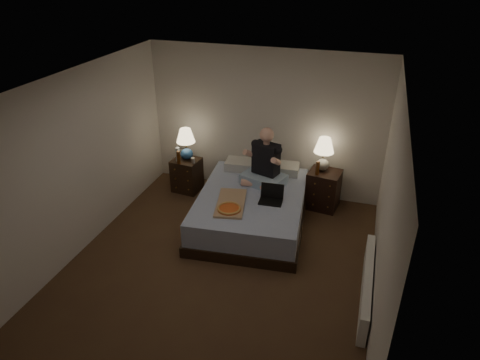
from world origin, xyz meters
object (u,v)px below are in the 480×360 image
(nightstand_right, at_px, (323,189))
(laptop, at_px, (271,195))
(water_bottle, at_px, (178,154))
(soda_can, at_px, (193,160))
(person, at_px, (264,157))
(lamp_right, at_px, (323,154))
(beer_bottle_right, at_px, (318,168))
(nightstand_left, at_px, (187,175))
(lamp_left, at_px, (186,144))
(bed, at_px, (251,209))
(beer_bottle_left, at_px, (178,157))
(radiator, at_px, (367,285))
(pizza_box, at_px, (229,209))

(nightstand_right, height_order, laptop, laptop)
(water_bottle, xyz_separation_m, soda_can, (0.28, -0.00, -0.07))
(nightstand_right, height_order, person, person)
(laptop, bearing_deg, lamp_right, 56.32)
(nightstand_right, distance_m, beer_bottle_right, 0.47)
(water_bottle, height_order, soda_can, water_bottle)
(nightstand_left, bearing_deg, lamp_left, 89.74)
(nightstand_left, bearing_deg, lamp_right, 10.96)
(bed, height_order, laptop, laptop)
(water_bottle, xyz_separation_m, laptop, (1.84, -0.74, -0.08))
(nightstand_right, height_order, beer_bottle_left, beer_bottle_left)
(water_bottle, relative_size, person, 0.27)
(water_bottle, relative_size, soda_can, 2.50)
(bed, xyz_separation_m, beer_bottle_right, (0.88, 0.72, 0.50))
(soda_can, xyz_separation_m, laptop, (1.56, -0.74, -0.00))
(radiator, bearing_deg, bed, 147.32)
(nightstand_left, height_order, laptop, laptop)
(lamp_right, height_order, person, person)
(lamp_left, distance_m, lamp_right, 2.33)
(soda_can, distance_m, pizza_box, 1.58)
(pizza_box, bearing_deg, person, 63.62)
(lamp_left, xyz_separation_m, lamp_right, (2.32, 0.17, 0.05))
(soda_can, bearing_deg, lamp_right, 7.90)
(beer_bottle_right, bearing_deg, pizza_box, -129.19)
(person, bearing_deg, soda_can, -171.92)
(beer_bottle_right, distance_m, laptop, 1.02)
(nightstand_left, distance_m, laptop, 1.95)
(water_bottle, relative_size, pizza_box, 0.33)
(bed, distance_m, laptop, 0.53)
(soda_can, xyz_separation_m, person, (1.31, -0.22, 0.34))
(beer_bottle_right, height_order, laptop, beer_bottle_right)
(soda_can, bearing_deg, beer_bottle_left, -157.39)
(nightstand_left, xyz_separation_m, nightstand_right, (2.39, 0.15, 0.03))
(lamp_right, relative_size, laptop, 1.65)
(water_bottle, bearing_deg, person, -7.82)
(pizza_box, bearing_deg, beer_bottle_right, 39.40)
(lamp_right, height_order, beer_bottle_right, lamp_right)
(nightstand_left, bearing_deg, beer_bottle_right, 6.38)
(soda_can, bearing_deg, nightstand_right, 6.12)
(lamp_right, relative_size, person, 0.60)
(nightstand_left, height_order, soda_can, soda_can)
(water_bottle, bearing_deg, lamp_right, 6.96)
(bed, bearing_deg, nightstand_right, 34.59)
(bed, relative_size, person, 2.25)
(lamp_right, xyz_separation_m, radiator, (0.88, -2.07, -0.73))
(lamp_right, bearing_deg, pizza_box, -126.76)
(nightstand_right, bearing_deg, pizza_box, -122.11)
(water_bottle, xyz_separation_m, beer_bottle_right, (2.38, 0.11, 0.04))
(lamp_right, bearing_deg, soda_can, -172.10)
(nightstand_left, xyz_separation_m, laptop, (1.73, -0.83, 0.35))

